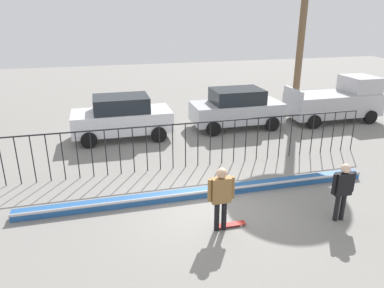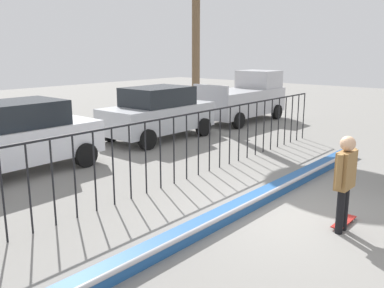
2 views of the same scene
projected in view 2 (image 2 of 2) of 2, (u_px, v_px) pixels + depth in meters
name	position (u px, v px, depth m)	size (l,w,h in m)	color
ground_plane	(288.00, 215.00, 8.30)	(60.00, 60.00, 0.00)	gray
bowl_coping_ledge	(254.00, 200.00, 8.78)	(11.00, 0.41, 0.27)	#235699
perimeter_fence	(174.00, 142.00, 10.02)	(14.04, 0.04, 1.68)	black
skateboarder	(345.00, 175.00, 7.33)	(0.71, 0.27, 1.77)	black
skateboard	(344.00, 222.00, 7.83)	(0.80, 0.20, 0.07)	#A51E19
parked_car_white	(16.00, 136.00, 11.02)	(4.30, 2.12, 1.90)	silver
parked_car_silver	(158.00, 113.00, 15.18)	(4.30, 2.12, 1.90)	#B7BABF
pickup_truck	(244.00, 98.00, 19.08)	(4.70, 2.12, 2.24)	#B7B7BC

